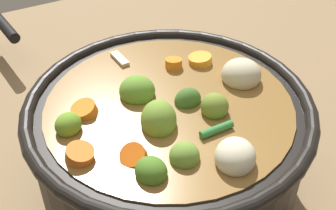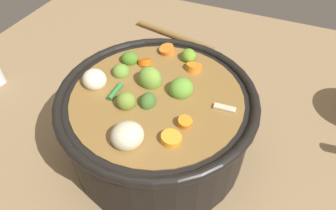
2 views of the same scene
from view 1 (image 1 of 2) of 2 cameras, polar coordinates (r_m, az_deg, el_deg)
ground_plane at (r=0.56m, az=0.11°, el=-9.87°), size 1.10×1.10×0.00m
cooking_pot at (r=0.51m, az=0.15°, el=-4.83°), size 0.31×0.31×0.15m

